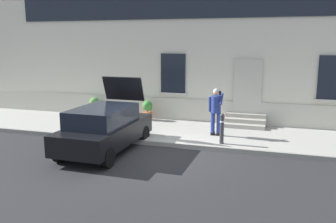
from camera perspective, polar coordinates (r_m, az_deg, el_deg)
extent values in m
plane|color=#232326|center=(11.59, -1.06, -6.88)|extent=(80.00, 80.00, 0.00)
cube|color=#99968E|center=(14.15, 2.55, -3.25)|extent=(24.00, 3.60, 0.15)
cube|color=gray|center=(12.43, 0.32, -5.28)|extent=(24.00, 0.12, 0.15)
cube|color=beige|center=(16.15, 5.00, 11.65)|extent=(24.00, 1.40, 7.50)
cube|color=#BCB7A8|center=(15.73, 4.24, -0.04)|extent=(24.00, 0.08, 1.10)
cube|color=maroon|center=(15.20, 12.46, 3.65)|extent=(1.00, 0.08, 2.10)
cube|color=#BCB7A8|center=(15.17, 12.46, 3.83)|extent=(1.16, 0.06, 2.24)
cube|color=black|center=(15.75, 0.81, 6.06)|extent=(1.10, 0.06, 1.70)
cube|color=#BCB7A8|center=(15.82, 0.77, 2.80)|extent=(1.30, 0.12, 0.10)
cube|color=black|center=(15.21, 24.68, 4.88)|extent=(1.10, 0.06, 1.70)
cube|color=#BCB7A8|center=(15.29, 24.42, 1.52)|extent=(1.30, 0.12, 0.10)
cube|color=black|center=(15.52, 4.49, 17.05)|extent=(16.80, 0.06, 1.40)
cube|color=#9E998E|center=(14.70, 11.96, -2.32)|extent=(1.62, 0.32, 0.16)
cube|color=#9E998E|center=(14.99, 12.09, -1.75)|extent=(1.62, 0.32, 0.32)
cube|color=#9E998E|center=(15.29, 12.22, -1.21)|extent=(1.62, 0.32, 0.48)
cube|color=black|center=(11.98, -9.88, -3.37)|extent=(1.78, 4.01, 0.64)
cube|color=black|center=(11.71, -10.31, -0.69)|extent=(1.56, 2.41, 0.56)
cube|color=black|center=(13.79, -5.95, -2.30)|extent=(1.66, 0.11, 0.20)
cube|color=yellow|center=(13.75, -5.97, -1.57)|extent=(0.52, 0.02, 0.12)
cube|color=#B21414|center=(14.01, -8.82, -0.32)|extent=(0.16, 0.04, 0.18)
cube|color=#B21414|center=(13.41, -3.05, -0.71)|extent=(0.16, 0.04, 0.18)
cube|color=black|center=(13.02, -7.09, 3.61)|extent=(1.49, 0.38, 0.87)
cylinder|color=black|center=(11.32, -16.73, -6.22)|extent=(0.21, 0.60, 0.60)
cylinder|color=black|center=(10.52, -9.52, -7.21)|extent=(0.21, 0.60, 0.60)
cylinder|color=black|center=(13.62, -10.06, -3.01)|extent=(0.21, 0.60, 0.60)
cylinder|color=black|center=(12.96, -3.82, -3.58)|extent=(0.21, 0.60, 0.60)
cylinder|color=#333338|center=(12.30, 8.51, -2.92)|extent=(0.14, 0.14, 0.95)
sphere|color=#333338|center=(12.19, 8.57, -0.66)|extent=(0.15, 0.15, 0.15)
cylinder|color=silver|center=(12.23, 8.55, -1.58)|extent=(0.15, 0.15, 0.06)
cylinder|color=#333338|center=(13.59, -9.41, -1.61)|extent=(0.14, 0.14, 0.95)
sphere|color=#333338|center=(13.49, -9.47, 0.44)|extent=(0.15, 0.15, 0.15)
cylinder|color=silver|center=(13.53, -9.45, -0.39)|extent=(0.15, 0.15, 0.06)
cylinder|color=navy|center=(13.39, 7.09, -1.85)|extent=(0.15, 0.15, 0.82)
cube|color=black|center=(13.54, 7.09, -3.44)|extent=(0.12, 0.28, 0.10)
cylinder|color=navy|center=(13.35, 8.02, -1.90)|extent=(0.15, 0.15, 0.82)
cube|color=black|center=(13.50, 8.01, -3.50)|extent=(0.12, 0.28, 0.10)
cylinder|color=navy|center=(13.20, 7.61, 1.14)|extent=(0.34, 0.40, 0.65)
sphere|color=tan|center=(13.09, 7.63, 3.04)|extent=(0.22, 0.22, 0.22)
sphere|color=silver|center=(13.09, 7.63, 3.17)|extent=(0.21, 0.21, 0.21)
cylinder|color=navy|center=(13.22, 6.65, 1.13)|extent=(0.09, 0.14, 0.57)
cylinder|color=navy|center=(13.11, 8.47, 1.98)|extent=(0.09, 0.44, 0.39)
cube|color=black|center=(13.05, 8.26, 2.91)|extent=(0.07, 0.02, 0.15)
cylinder|color=beige|center=(17.15, -11.53, -0.10)|extent=(0.40, 0.40, 0.34)
cylinder|color=beige|center=(17.12, -11.55, 0.36)|extent=(0.44, 0.44, 0.05)
cylinder|color=#47331E|center=(17.10, -11.57, 0.86)|extent=(0.04, 0.04, 0.24)
sphere|color=#4C843D|center=(17.07, -11.59, 1.45)|extent=(0.44, 0.44, 0.44)
sphere|color=#4C843D|center=(16.99, -11.37, 1.07)|extent=(0.24, 0.24, 0.24)
cylinder|color=#B25B38|center=(15.97, -3.24, -0.71)|extent=(0.40, 0.40, 0.34)
cylinder|color=#B25B38|center=(15.94, -3.24, -0.22)|extent=(0.44, 0.44, 0.05)
cylinder|color=#47331E|center=(15.91, -3.25, 0.31)|extent=(0.04, 0.04, 0.24)
sphere|color=#387F33|center=(15.88, -3.26, 0.95)|extent=(0.44, 0.44, 0.44)
sphere|color=#387F33|center=(15.82, -2.98, 0.55)|extent=(0.24, 0.24, 0.24)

